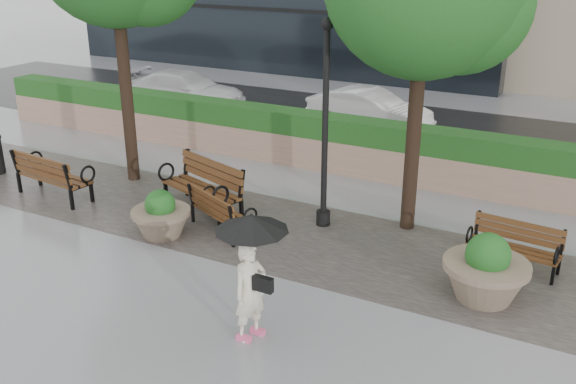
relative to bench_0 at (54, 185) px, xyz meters
The scene contains 14 objects.
ground 6.26m from the bench_0, 21.46° to the right, with size 100.00×100.00×0.00m, color gray.
cobble_strip 5.87m from the bench_0, ahead, with size 28.00×3.20×0.01m, color #383330.
hedge_wall 7.50m from the bench_0, 39.00° to the left, with size 24.00×0.80×1.35m.
asphalt_street 10.48m from the bench_0, 56.26° to the left, with size 40.00×7.00×0.00m, color black.
bench_0 is the anchor object (origin of this frame).
bench_1 3.49m from the bench_0, 15.12° to the left, with size 2.14×1.39×1.08m.
bench_2 4.29m from the bench_0, ahead, with size 1.66×1.19×0.83m.
bench_3 9.71m from the bench_0, ahead, with size 1.60×0.77×0.83m.
planter_left 3.41m from the bench_0, ahead, with size 1.14×1.14×0.95m.
planter_right 9.41m from the bench_0, ahead, with size 1.36×1.36×1.14m.
lamppost 6.28m from the bench_0, 13.84° to the left, with size 0.28×0.28×4.09m.
car_left 8.44m from the bench_0, 106.11° to the left, with size 1.74×4.27×1.24m, color silver.
car_right 9.40m from the bench_0, 63.45° to the left, with size 1.32×3.78×1.24m, color silver.
pedestrian 7.21m from the bench_0, 21.16° to the right, with size 1.04×1.04×1.90m.
Camera 1 is at (5.02, -7.05, 5.36)m, focal length 40.00 mm.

